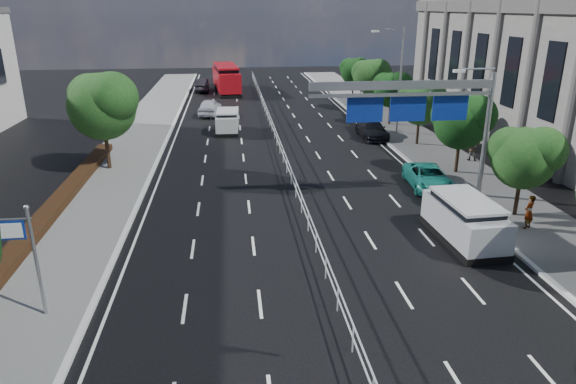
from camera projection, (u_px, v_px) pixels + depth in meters
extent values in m
plane|color=black|center=(333.00, 299.00, 19.61)|extent=(160.00, 160.00, 0.00)
cube|color=slate|center=(18.00, 317.00, 18.37)|extent=(5.00, 140.00, 0.14)
cube|color=silver|center=(90.00, 313.00, 18.63)|extent=(0.25, 140.00, 0.15)
cube|color=silver|center=(554.00, 284.00, 20.54)|extent=(0.25, 140.00, 0.15)
cube|color=silver|center=(278.00, 135.00, 40.29)|extent=(0.05, 85.00, 0.05)
cube|color=silver|center=(278.00, 141.00, 40.44)|extent=(0.05, 85.00, 0.05)
cube|color=black|center=(17.00, 250.00, 22.75)|extent=(1.00, 36.00, 0.44)
cylinder|color=gray|center=(37.00, 265.00, 17.78)|extent=(0.12, 0.12, 4.20)
sphere|color=gray|center=(26.00, 207.00, 17.05)|extent=(0.18, 0.18, 0.18)
cylinder|color=gray|center=(11.00, 219.00, 17.13)|extent=(1.30, 0.07, 0.07)
cube|color=navy|center=(4.00, 231.00, 17.23)|extent=(1.35, 0.06, 0.68)
cube|color=white|center=(5.00, 230.00, 17.26)|extent=(1.20, 0.01, 0.54)
cube|color=white|center=(4.00, 231.00, 17.20)|extent=(1.20, 0.01, 0.54)
cylinder|color=gray|center=(486.00, 138.00, 28.84)|extent=(0.28, 0.28, 7.20)
cube|color=gray|center=(404.00, 85.00, 27.29)|extent=(10.20, 0.25, 0.45)
cube|color=gray|center=(403.00, 95.00, 27.46)|extent=(10.20, 0.18, 0.18)
cylinder|color=gray|center=(477.00, 69.00, 27.44)|extent=(2.00, 0.10, 0.10)
cube|color=silver|center=(459.00, 71.00, 27.37)|extent=(0.60, 0.25, 0.15)
cube|color=navy|center=(450.00, 108.00, 28.20)|extent=(2.00, 0.08, 1.40)
cube|color=white|center=(450.00, 108.00, 28.25)|extent=(1.80, 0.02, 1.20)
cube|color=navy|center=(408.00, 109.00, 27.95)|extent=(2.00, 0.08, 1.40)
cube|color=white|center=(408.00, 108.00, 27.99)|extent=(1.80, 0.02, 1.20)
cube|color=navy|center=(365.00, 110.00, 27.69)|extent=(2.00, 0.08, 1.40)
cube|color=white|center=(365.00, 109.00, 27.74)|extent=(1.80, 0.02, 1.20)
cylinder|color=gray|center=(400.00, 82.00, 43.51)|extent=(0.16, 0.16, 9.00)
cylinder|color=gray|center=(390.00, 29.00, 41.91)|extent=(0.10, 2.40, 0.10)
cube|color=silver|center=(375.00, 31.00, 41.84)|extent=(0.60, 0.25, 0.15)
cube|color=#4C4947|center=(502.00, 6.00, 38.34)|extent=(0.40, 36.00, 1.00)
cylinder|color=black|center=(107.00, 145.00, 34.56)|extent=(0.28, 0.28, 3.50)
sphere|color=#143F17|center=(102.00, 107.00, 33.67)|extent=(4.40, 4.40, 4.40)
sphere|color=#143F17|center=(113.00, 98.00, 32.91)|extent=(3.30, 3.30, 3.30)
sphere|color=#143F17|center=(91.00, 97.00, 34.02)|extent=(3.08, 3.08, 3.08)
cylinder|color=black|center=(518.00, 194.00, 26.89)|extent=(0.21, 0.21, 2.60)
sphere|color=#143F17|center=(523.00, 158.00, 26.23)|extent=(3.20, 3.20, 3.20)
sphere|color=#143F17|center=(542.00, 151.00, 25.68)|extent=(2.40, 2.40, 2.40)
sphere|color=#143F17|center=(509.00, 148.00, 26.48)|extent=(2.24, 2.24, 2.24)
cylinder|color=black|center=(458.00, 154.00, 33.86)|extent=(0.22, 0.22, 2.80)
sphere|color=black|center=(461.00, 123.00, 33.16)|extent=(3.50, 3.50, 3.50)
sphere|color=black|center=(476.00, 115.00, 32.55)|extent=(2.62, 2.62, 2.62)
sphere|color=black|center=(450.00, 114.00, 33.43)|extent=(2.45, 2.45, 2.45)
cylinder|color=black|center=(418.00, 129.00, 40.89)|extent=(0.22, 0.22, 2.70)
sphere|color=#143F17|center=(420.00, 104.00, 40.20)|extent=(3.30, 3.30, 3.30)
sphere|color=#143F17|center=(431.00, 98.00, 39.63)|extent=(2.48, 2.48, 2.47)
sphere|color=#143F17|center=(411.00, 97.00, 40.46)|extent=(2.31, 2.31, 2.31)
cylinder|color=black|center=(390.00, 111.00, 47.90)|extent=(0.21, 0.21, 2.65)
sphere|color=black|center=(391.00, 90.00, 47.23)|extent=(3.20, 3.20, 3.20)
sphere|color=black|center=(400.00, 85.00, 46.67)|extent=(2.40, 2.40, 2.40)
sphere|color=black|center=(384.00, 85.00, 47.48)|extent=(2.24, 2.24, 2.24)
cylinder|color=black|center=(369.00, 97.00, 54.87)|extent=(0.23, 0.23, 2.85)
sphere|color=#143F17|center=(370.00, 77.00, 54.15)|extent=(3.60, 3.60, 3.60)
sphere|color=#143F17|center=(379.00, 72.00, 53.53)|extent=(2.70, 2.70, 2.70)
sphere|color=#143F17|center=(363.00, 72.00, 54.44)|extent=(2.52, 2.52, 2.52)
cylinder|color=black|center=(353.00, 88.00, 61.92)|extent=(0.21, 0.21, 2.60)
sphere|color=black|center=(354.00, 72.00, 61.27)|extent=(3.10, 3.10, 3.10)
sphere|color=black|center=(360.00, 67.00, 60.72)|extent=(2.32, 2.33, 2.32)
sphere|color=black|center=(348.00, 68.00, 61.50)|extent=(2.17, 2.17, 2.17)
cube|color=black|center=(228.00, 130.00, 45.77)|extent=(2.10, 4.53, 0.32)
cube|color=#BDBCBA|center=(228.00, 121.00, 45.51)|extent=(2.06, 4.45, 1.32)
cube|color=black|center=(227.00, 114.00, 45.28)|extent=(1.86, 3.22, 0.58)
cube|color=#BDBCBA|center=(227.00, 111.00, 45.18)|extent=(1.95, 3.48, 0.12)
cylinder|color=black|center=(218.00, 132.00, 44.31)|extent=(0.30, 0.67, 0.66)
cylinder|color=black|center=(236.00, 132.00, 44.41)|extent=(0.30, 0.67, 0.66)
cylinder|color=black|center=(220.00, 125.00, 47.01)|extent=(0.30, 0.67, 0.66)
cylinder|color=black|center=(237.00, 125.00, 47.12)|extent=(0.30, 0.67, 0.66)
cube|color=black|center=(227.00, 90.00, 67.47)|extent=(3.83, 11.69, 0.34)
cube|color=maroon|center=(226.00, 79.00, 66.97)|extent=(3.75, 11.46, 2.33)
cube|color=black|center=(226.00, 70.00, 66.57)|extent=(3.24, 8.30, 1.03)
cube|color=maroon|center=(226.00, 66.00, 66.40)|extent=(3.41, 8.98, 0.21)
cylinder|color=black|center=(220.00, 93.00, 63.78)|extent=(0.37, 0.73, 0.71)
cylinder|color=black|center=(238.00, 93.00, 64.22)|extent=(0.37, 0.73, 0.71)
cylinder|color=black|center=(216.00, 85.00, 70.60)|extent=(0.37, 0.73, 0.71)
cylinder|color=black|center=(232.00, 85.00, 71.04)|extent=(0.37, 0.73, 0.71)
imported|color=silver|center=(210.00, 107.00, 52.60)|extent=(2.56, 5.07, 1.66)
imported|color=black|center=(202.00, 85.00, 67.47)|extent=(1.88, 5.04, 1.65)
cube|color=black|center=(462.00, 237.00, 24.48)|extent=(2.42, 5.25, 0.35)
cube|color=#9D9EA4|center=(465.00, 221.00, 24.19)|extent=(2.37, 5.15, 1.46)
cube|color=black|center=(466.00, 206.00, 23.95)|extent=(2.13, 3.73, 0.64)
cube|color=#9D9EA4|center=(467.00, 200.00, 23.84)|extent=(2.23, 4.03, 0.13)
cylinder|color=black|center=(462.00, 250.00, 22.74)|extent=(0.34, 0.74, 0.73)
cylinder|color=black|center=(499.00, 247.00, 23.00)|extent=(0.34, 0.74, 0.73)
cylinder|color=black|center=(431.00, 221.00, 25.84)|extent=(0.34, 0.74, 0.73)
cylinder|color=black|center=(464.00, 219.00, 26.10)|extent=(0.34, 0.74, 0.73)
imported|color=#1B7C70|center=(428.00, 177.00, 31.46)|extent=(2.68, 5.08, 1.36)
imported|color=black|center=(372.00, 129.00, 43.61)|extent=(2.06, 5.01, 1.45)
imported|color=gray|center=(529.00, 212.00, 25.27)|extent=(0.75, 0.69, 1.73)
imported|color=gray|center=(472.00, 148.00, 36.58)|extent=(1.06, 0.96, 1.77)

